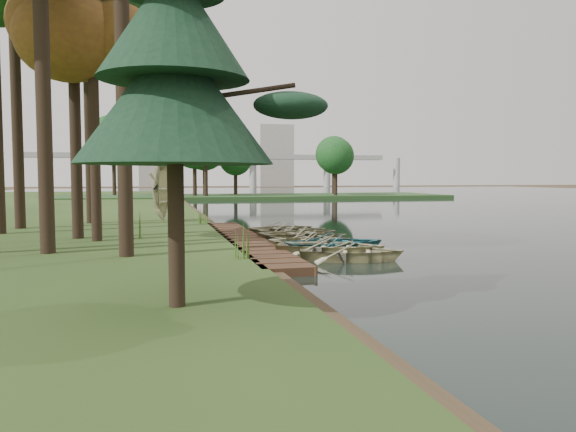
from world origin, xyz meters
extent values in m
plane|color=#3D2F1D|center=(0.00, 0.00, 0.00)|extent=(300.00, 300.00, 0.00)
cube|color=black|center=(30.00, 20.00, 0.03)|extent=(130.00, 200.00, 0.05)
cube|color=#3C2617|center=(-1.60, 0.00, 0.15)|extent=(1.60, 16.00, 0.30)
cube|color=#26451E|center=(8.00, 50.00, 0.23)|extent=(50.00, 14.00, 0.45)
cylinder|color=black|center=(-15.33, 50.00, 2.85)|extent=(0.50, 0.50, 4.80)
sphere|color=#194A1A|center=(-15.33, 50.00, 6.45)|extent=(5.60, 5.60, 5.60)
cylinder|color=black|center=(-8.67, 50.00, 2.85)|extent=(0.50, 0.50, 4.80)
sphere|color=#194A1A|center=(-8.67, 50.00, 6.45)|extent=(5.60, 5.60, 5.60)
cylinder|color=black|center=(-2.00, 50.00, 2.85)|extent=(0.50, 0.50, 4.80)
sphere|color=#194A1A|center=(-2.00, 50.00, 6.45)|extent=(5.60, 5.60, 5.60)
cylinder|color=black|center=(4.67, 50.00, 2.85)|extent=(0.50, 0.50, 4.80)
sphere|color=#194A1A|center=(4.67, 50.00, 6.45)|extent=(5.60, 5.60, 5.60)
cylinder|color=black|center=(11.33, 50.00, 2.85)|extent=(0.50, 0.50, 4.80)
sphere|color=#194A1A|center=(11.33, 50.00, 6.45)|extent=(5.60, 5.60, 5.60)
cylinder|color=black|center=(18.00, 50.00, 2.85)|extent=(0.50, 0.50, 4.80)
sphere|color=#194A1A|center=(18.00, 50.00, 6.45)|extent=(5.60, 5.60, 5.60)
cylinder|color=black|center=(24.67, 50.00, 2.85)|extent=(0.50, 0.50, 4.80)
sphere|color=#194A1A|center=(24.67, 50.00, 6.45)|extent=(5.60, 5.60, 5.60)
cube|color=#A5A5A0|center=(10.00, 120.00, 8.00)|extent=(90.00, 4.00, 1.20)
cylinder|color=#A5A5A0|center=(-20.00, 120.00, 4.00)|extent=(1.80, 1.80, 8.00)
cylinder|color=#A5A5A0|center=(0.00, 120.00, 4.00)|extent=(1.80, 1.80, 8.00)
cylinder|color=#A5A5A0|center=(20.00, 120.00, 4.00)|extent=(1.80, 1.80, 8.00)
cylinder|color=#A5A5A0|center=(40.00, 120.00, 4.00)|extent=(1.80, 1.80, 8.00)
cylinder|color=#A5A5A0|center=(60.00, 120.00, 4.00)|extent=(1.80, 1.80, 8.00)
cube|color=#A5A5A0|center=(30.00, 140.00, 9.00)|extent=(10.00, 8.00, 18.00)
cube|color=#A5A5A0|center=(-5.00, 145.00, 6.00)|extent=(8.00, 8.00, 12.00)
imported|color=tan|center=(1.13, -5.48, 0.41)|extent=(4.07, 3.43, 0.72)
imported|color=tan|center=(0.78, -4.29, 0.44)|extent=(4.57, 4.01, 0.79)
imported|color=#27676E|center=(1.29, -3.36, 0.44)|extent=(3.94, 2.91, 0.79)
imported|color=tan|center=(0.75, -1.99, 0.40)|extent=(3.39, 2.46, 0.69)
imported|color=tan|center=(1.08, -0.69, 0.40)|extent=(3.70, 2.87, 0.70)
imported|color=tan|center=(0.95, 0.50, 0.43)|extent=(4.19, 3.42, 0.76)
imported|color=tan|center=(1.06, 2.28, 0.40)|extent=(3.57, 2.70, 0.69)
imported|color=tan|center=(0.82, 3.51, 0.39)|extent=(3.57, 2.79, 0.68)
imported|color=tan|center=(-4.75, 9.53, 0.64)|extent=(3.94, 3.47, 0.68)
cylinder|color=black|center=(-6.13, -4.48, 5.93)|extent=(0.47, 0.47, 11.26)
cylinder|color=black|center=(-8.70, -3.11, 6.46)|extent=(0.49, 0.49, 12.32)
cylinder|color=black|center=(-7.46, 0.26, 4.32)|extent=(0.40, 0.40, 8.04)
ellipsoid|color=brown|center=(-7.46, 0.26, 8.34)|extent=(4.35, 4.35, 3.70)
cylinder|color=black|center=(-8.31, 1.44, 5.70)|extent=(0.46, 0.46, 10.81)
cylinder|color=black|center=(-11.64, 6.86, 6.92)|extent=(0.50, 0.50, 13.24)
cylinder|color=black|center=(-8.60, 9.39, 5.87)|extent=(0.46, 0.46, 11.13)
ellipsoid|color=#194A1A|center=(-8.60, 9.39, 11.43)|extent=(4.90, 4.90, 4.17)
cylinder|color=black|center=(-4.85, -11.93, 1.92)|extent=(0.32, 0.32, 3.24)
cone|color=black|center=(-4.85, -11.93, 4.38)|extent=(3.80, 3.80, 2.60)
cone|color=black|center=(-4.85, -11.93, 5.81)|extent=(2.90, 2.90, 2.25)
cone|color=#3F661E|center=(-2.60, -5.77, 0.83)|extent=(0.60, 0.60, 1.06)
cone|color=#3F661E|center=(-4.15, 2.79, 0.79)|extent=(0.60, 0.60, 0.97)
cone|color=#3F661E|center=(-6.04, 0.92, 0.85)|extent=(0.60, 0.60, 1.10)
cone|color=#3F661E|center=(-2.60, 7.70, 0.83)|extent=(0.60, 0.60, 1.06)
camera|label=1|loc=(-5.29, -23.00, 2.84)|focal=35.00mm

